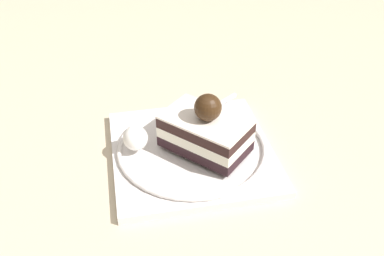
% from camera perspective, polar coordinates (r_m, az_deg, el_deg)
% --- Properties ---
extents(ground_plane, '(2.40, 2.40, 0.00)m').
position_cam_1_polar(ground_plane, '(0.61, -1.28, -5.20)').
color(ground_plane, beige).
extents(dessert_plate, '(0.24, 0.24, 0.02)m').
position_cam_1_polar(dessert_plate, '(0.62, -0.00, -2.92)').
color(dessert_plate, white).
rests_on(dessert_plate, ground_plane).
extents(cake_slice, '(0.14, 0.13, 0.09)m').
position_cam_1_polar(cake_slice, '(0.59, 1.82, -0.31)').
color(cake_slice, black).
rests_on(cake_slice, dessert_plate).
extents(whipped_cream_dollop, '(0.03, 0.03, 0.03)m').
position_cam_1_polar(whipped_cream_dollop, '(0.61, -7.46, -1.33)').
color(whipped_cream_dollop, white).
rests_on(whipped_cream_dollop, dessert_plate).
extents(fork, '(0.07, 0.10, 0.00)m').
position_cam_1_polar(fork, '(0.69, 2.53, 2.55)').
color(fork, silver).
rests_on(fork, dessert_plate).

